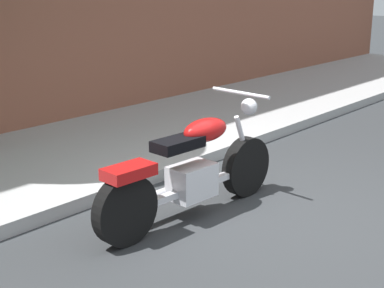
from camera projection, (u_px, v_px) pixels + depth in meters
name	position (u px, v px, depth m)	size (l,w,h in m)	color
ground_plane	(275.00, 216.00, 5.38)	(60.00, 60.00, 0.00)	#303335
sidewalk	(87.00, 152.00, 7.15)	(22.38, 2.70, 0.14)	#A5A5A5
motorcycle	(191.00, 172.00, 5.25)	(2.22, 0.70, 1.12)	black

